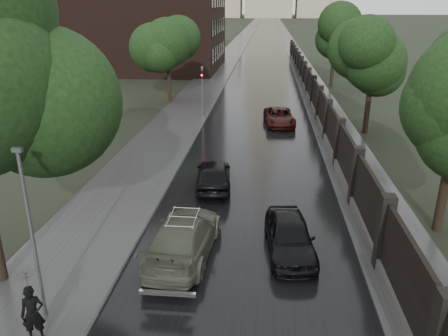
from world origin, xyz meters
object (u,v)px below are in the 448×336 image
Objects in this scene: tree_right_c at (335,39)px; hatchback_left at (214,174)px; tree_right_b at (373,60)px; car_right_far at (279,117)px; pedestrian_umbrella at (27,286)px; tree_left_far at (167,43)px; lamp_post at (32,236)px; traffic_light at (202,88)px; volga_sedan at (184,237)px; car_right_near at (290,236)px.

hatchback_left is at bearing -107.97° from tree_right_c.
tree_right_b is 1.59× the size of car_right_far.
pedestrian_umbrella reaches higher than car_right_far.
tree_left_far is 1.45× the size of lamp_post.
tree_left_far is 1.05× the size of tree_right_b.
volga_sedan is (2.19, -19.77, -1.67)m from traffic_light.
traffic_light is 13.99m from hatchback_left.
tree_left_far reaches higher than pedestrian_umbrella.
hatchback_left is 11.37m from pedestrian_umbrella.
hatchback_left is 1.03× the size of car_right_near.
traffic_light is at bearing 69.50° from pedestrian_umbrella.
tree_right_c is at bearing -101.55° from volga_sedan.
tree_right_c reaches higher than car_right_far.
volga_sedan is at bearing -105.45° from tree_right_c.
volga_sedan is at bearing -119.80° from tree_right_b.
car_right_far is (-5.90, 1.51, -4.34)m from tree_right_b.
hatchback_left is at bearing 115.61° from car_right_near.
traffic_light is 20.25m from car_right_near.
lamp_post is at bearing -122.18° from tree_right_b.
car_right_near is at bearing 18.94° from pedestrian_umbrella.
volga_sedan is at bearing 38.57° from pedestrian_umbrella.
pedestrian_umbrella is at bearing -120.50° from tree_right_b.
volga_sedan is 1.23× the size of hatchback_left.
tree_right_c is at bearing -113.60° from hatchback_left.
hatchback_left is at bearing -71.63° from tree_left_far.
pedestrian_umbrella is at bearing -91.98° from traffic_light.
traffic_light is 0.80× the size of volga_sedan.
tree_right_c is at bearing 90.00° from tree_right_b.
pedestrian_umbrella reaches higher than volga_sedan.
lamp_post is at bearing -108.52° from tree_right_c.
tree_right_c is 2.82× the size of pedestrian_umbrella.
pedestrian_umbrella is at bearing -107.77° from tree_right_c.
traffic_light is 0.91× the size of car_right_far.
tree_right_c is 1.40× the size of volga_sedan.
car_right_near is (3.40, -5.64, -0.02)m from hatchback_left.
pedestrian_umbrella reaches higher than car_right_near.
pedestrian_umbrella is (0.25, -0.97, -0.86)m from lamp_post.
car_right_near reaches higher than car_right_far.
tree_right_b is 1.75× the size of traffic_light.
lamp_post is at bearing 52.42° from volga_sedan.
tree_left_far is 1.05× the size of tree_right_c.
traffic_light reaches higher than car_right_far.
traffic_light is 1.61× the size of pedestrian_umbrella.
tree_right_c is 1.77× the size of car_right_near.
traffic_light reaches higher than volga_sedan.
traffic_light is at bearing 87.32° from lamp_post.
car_right_near is 17.81m from car_right_far.
pedestrian_umbrella is at bearing -148.04° from car_right_near.
tree_right_b reaches higher than pedestrian_umbrella.
lamp_post is 1.28× the size of traffic_light.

